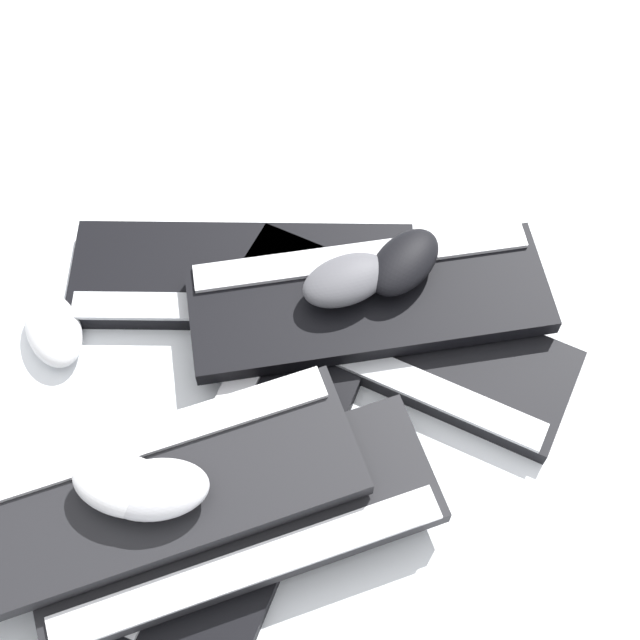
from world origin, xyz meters
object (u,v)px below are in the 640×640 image
keyboard_5 (153,489)px  mouse_1 (346,280)px  keyboard_2 (248,476)px  keyboard_4 (236,523)px  mouse_3 (123,485)px  mouse_4 (54,330)px  keyboard_3 (369,298)px  mouse_2 (404,262)px  keyboard_1 (243,277)px  keyboard_0 (395,338)px  mouse_0 (156,489)px

keyboard_5 → mouse_1: 0.33m
keyboard_2 → keyboard_4: 0.07m
mouse_3 → mouse_4: size_ratio=1.00×
keyboard_2 → mouse_4: size_ratio=4.09×
keyboard_2 → keyboard_3: size_ratio=1.01×
keyboard_4 → mouse_2: mouse_2 is taller
keyboard_4 → mouse_4: bearing=121.9°
keyboard_5 → mouse_1: (0.26, 0.21, 0.01)m
keyboard_3 → keyboard_5: (-0.28, -0.20, 0.03)m
keyboard_1 → mouse_4: 0.24m
keyboard_1 → keyboard_5: 0.32m
keyboard_3 → mouse_4: (-0.39, 0.05, -0.02)m
mouse_1 → mouse_3: bearing=-155.4°
keyboard_2 → keyboard_5: (-0.10, -0.02, 0.06)m
keyboard_1 → mouse_2: 0.21m
keyboard_4 → keyboard_0: bearing=41.1°
mouse_4 → keyboard_3: bearing=70.8°
keyboard_3 → keyboard_5: keyboard_5 is taller
mouse_0 → mouse_1: size_ratio=1.00×
keyboard_1 → mouse_2: bearing=-17.5°
mouse_2 → keyboard_0: bearing=-149.0°
mouse_0 → mouse_3: same height
mouse_1 → keyboard_1: bearing=136.2°
keyboard_0 → mouse_4: bearing=167.1°
mouse_4 → keyboard_2: bearing=29.2°
keyboard_2 → keyboard_5: keyboard_5 is taller
keyboard_4 → mouse_0: (-0.07, 0.03, 0.07)m
keyboard_4 → mouse_3: size_ratio=4.14×
keyboard_5 → mouse_0: size_ratio=4.15×
keyboard_3 → mouse_2: size_ratio=4.05×
keyboard_3 → mouse_4: 0.39m
mouse_1 → mouse_2: (0.07, 0.01, 0.00)m
keyboard_1 → mouse_0: size_ratio=4.20×
keyboard_0 → keyboard_4: bearing=-138.9°
keyboard_5 → mouse_4: size_ratio=4.15×
keyboard_0 → mouse_1: size_ratio=4.00×
keyboard_2 → keyboard_3: keyboard_3 is taller
mouse_3 → mouse_4: (-0.08, 0.25, -0.09)m
mouse_2 → mouse_4: size_ratio=1.00×
keyboard_3 → keyboard_4: same height
keyboard_1 → mouse_0: 0.34m
mouse_0 → mouse_1: mouse_0 is taller
keyboard_4 → mouse_2: bearing=46.5°
mouse_4 → keyboard_1: bearing=85.6°
mouse_3 → mouse_4: bearing=135.6°
keyboard_3 → keyboard_4: size_ratio=0.98×
keyboard_4 → mouse_2: 0.37m
mouse_2 → keyboard_5: bearing=174.3°
keyboard_2 → keyboard_3: 0.26m
mouse_1 → mouse_4: size_ratio=1.00×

